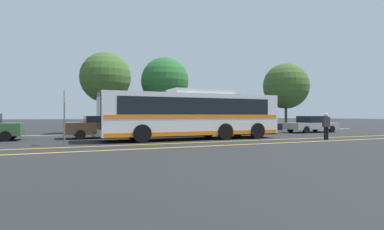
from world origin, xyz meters
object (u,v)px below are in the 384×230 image
at_px(tree_1, 286,86).
at_px(tree_2, 165,81).
at_px(parked_car_3, 252,126).
at_px(pedestrian_0, 326,125).
at_px(tree_0, 106,78).
at_px(parked_car_4, 311,124).
at_px(parked_car_1, 102,127).
at_px(parked_car_2, 181,125).
at_px(bus_stop_sign, 64,111).
at_px(transit_bus, 192,114).

height_order(tree_1, tree_2, tree_1).
bearing_deg(parked_car_3, tree_2, -135.10).
bearing_deg(tree_1, pedestrian_0, -120.44).
distance_m(tree_0, tree_2, 5.44).
xyz_separation_m(parked_car_4, tree_2, (-11.46, 6.13, 3.91)).
bearing_deg(pedestrian_0, parked_car_1, 154.95).
xyz_separation_m(parked_car_2, parked_car_3, (6.14, 0.09, -0.11)).
xyz_separation_m(parked_car_2, pedestrian_0, (7.09, -6.49, 0.14)).
bearing_deg(bus_stop_sign, pedestrian_0, -99.31).
height_order(parked_car_3, bus_stop_sign, bus_stop_sign).
bearing_deg(parked_car_2, pedestrian_0, -128.54).
distance_m(parked_car_1, tree_2, 9.33).
distance_m(transit_bus, parked_car_4, 12.91).
relative_size(pedestrian_0, tree_0, 0.24).
xyz_separation_m(parked_car_2, parked_car_4, (12.16, -0.03, -0.06)).
bearing_deg(parked_car_4, pedestrian_0, 139.79).
bearing_deg(pedestrian_0, transit_bus, 158.47).
bearing_deg(parked_car_2, transit_bus, 177.22).
bearing_deg(tree_2, bus_stop_sign, -129.14).
relative_size(transit_bus, tree_0, 1.71).
bearing_deg(bus_stop_sign, transit_bus, -81.66).
bearing_deg(tree_1, bus_stop_sign, -155.38).
bearing_deg(tree_1, parked_car_2, -157.62).
height_order(pedestrian_0, tree_1, tree_1).
height_order(bus_stop_sign, tree_2, tree_2).
xyz_separation_m(pedestrian_0, tree_2, (-6.39, 12.59, 3.72)).
bearing_deg(tree_2, pedestrian_0, -63.08).
bearing_deg(parked_car_1, pedestrian_0, 59.02).
bearing_deg(tree_1, tree_2, 179.24).
relative_size(parked_car_1, pedestrian_0, 2.93).
bearing_deg(transit_bus, pedestrian_0, -115.20).
bearing_deg(transit_bus, parked_car_3, -64.62).
relative_size(parked_car_4, tree_1, 0.67).
bearing_deg(bus_stop_sign, tree_2, -39.58).
distance_m(parked_car_1, pedestrian_0, 14.23).
bearing_deg(transit_bus, bus_stop_sign, 98.34).
xyz_separation_m(parked_car_4, bus_stop_sign, (-19.83, -4.15, 0.98)).
bearing_deg(parked_car_4, tree_2, 59.77).
height_order(parked_car_3, tree_2, tree_2).
bearing_deg(tree_1, parked_car_4, -110.48).
relative_size(parked_car_3, bus_stop_sign, 1.65).
xyz_separation_m(parked_car_2, tree_2, (0.70, 6.10, 3.86)).
xyz_separation_m(transit_bus, parked_car_1, (-5.08, 3.31, -0.85)).
height_order(parked_car_4, pedestrian_0, pedestrian_0).
bearing_deg(tree_0, tree_2, 9.39).
height_order(pedestrian_0, bus_stop_sign, bus_stop_sign).
height_order(transit_bus, parked_car_2, transit_bus).
bearing_deg(parked_car_4, parked_car_3, 86.76).
bearing_deg(parked_car_2, tree_2, -2.59).
xyz_separation_m(parked_car_1, tree_1, (19.82, 5.67, 3.93)).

